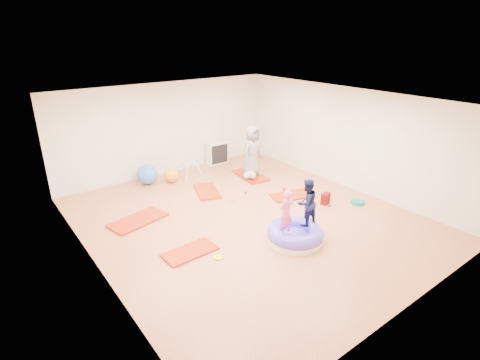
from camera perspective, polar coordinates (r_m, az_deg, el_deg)
room at (r=8.46m, az=1.22°, el=2.54°), size 7.01×8.01×2.81m
gym_mat_front_left at (r=7.79m, az=-7.61°, el=-10.78°), size 1.11×0.58×0.05m
gym_mat_mid_left at (r=9.20m, az=-15.26°, el=-5.93°), size 1.45×0.96×0.06m
gym_mat_center_back at (r=10.48m, az=-5.07°, el=-1.70°), size 0.92×1.26×0.05m
gym_mat_right at (r=10.27m, az=7.92°, el=-2.33°), size 1.25×0.85×0.05m
gym_mat_rear_right at (r=11.56m, az=1.60°, el=0.69°), size 0.82×1.36×0.05m
inflatable_cushion at (r=8.14m, az=8.40°, el=-8.25°), size 1.21×1.21×0.38m
child_pink at (r=7.66m, az=7.04°, el=-4.49°), size 0.37×0.27×0.94m
child_navy at (r=7.99m, az=10.14°, el=-3.09°), size 0.51×0.40×1.04m
adult_caregiver at (r=11.27m, az=1.83°, el=4.43°), size 0.87×0.70×1.54m
infant at (r=11.19m, az=1.55°, el=0.77°), size 0.40×0.40×0.23m
ball_pit_balls at (r=10.06m, az=6.27°, el=-2.71°), size 1.87×2.01×0.07m
exercise_ball_blue at (r=11.22m, az=-13.96°, el=0.84°), size 0.60×0.60×0.60m
exercise_ball_orange at (r=11.24m, az=-10.37°, el=0.71°), size 0.42×0.42×0.42m
infant_play_gym at (r=11.46m, az=-7.69°, el=1.87°), size 0.62×0.59×0.48m
cube_shelf at (r=12.63m, az=-3.54°, el=4.14°), size 0.73×0.36×0.73m
balance_disc at (r=10.22m, az=17.50°, el=-3.23°), size 0.35×0.35×0.08m
backpack at (r=9.93m, az=12.89°, el=-2.80°), size 0.28×0.21×0.29m
yellow_toy at (r=7.57m, az=-3.33°, el=-11.71°), size 0.19×0.19×0.03m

